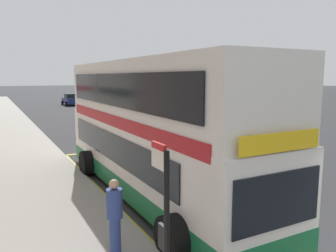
% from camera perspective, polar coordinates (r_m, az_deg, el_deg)
% --- Properties ---
extents(ground_plane, '(260.00, 260.00, 0.00)m').
position_cam_1_polar(ground_plane, '(35.77, -16.57, 1.75)').
color(ground_plane, '#333335').
extents(double_decker_bus, '(3.19, 11.15, 4.40)m').
position_cam_1_polar(double_decker_bus, '(11.03, -2.93, -1.19)').
color(double_decker_bus, white).
rests_on(double_decker_bus, ground).
extents(bus_bay_markings, '(3.02, 13.71, 0.01)m').
position_cam_1_polar(bus_bay_markings, '(11.76, -3.55, -10.96)').
color(bus_bay_markings, yellow).
rests_on(bus_bay_markings, ground).
extents(bus_stop_sign, '(0.09, 0.51, 2.76)m').
position_cam_1_polar(bus_stop_sign, '(5.26, -0.63, -15.59)').
color(bus_stop_sign, black).
rests_on(bus_stop_sign, pavement_near).
extents(parked_car_navy_ahead, '(2.09, 4.20, 1.62)m').
position_cam_1_polar(parked_car_navy_ahead, '(48.61, -16.23, 4.36)').
color(parked_car_navy_ahead, navy).
rests_on(parked_car_navy_ahead, ground).
extents(parked_car_teal_kerbside, '(2.09, 4.20, 1.62)m').
position_cam_1_polar(parked_car_teal_kerbside, '(28.98, -3.53, 2.20)').
color(parked_car_teal_kerbside, '#196066').
rests_on(parked_car_teal_kerbside, ground).
extents(pedestrian_waiting_near_sign, '(0.34, 0.34, 1.63)m').
position_cam_1_polar(pedestrian_waiting_near_sign, '(7.42, -9.09, -14.51)').
color(pedestrian_waiting_near_sign, '#33478C').
rests_on(pedestrian_waiting_near_sign, pavement_near).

